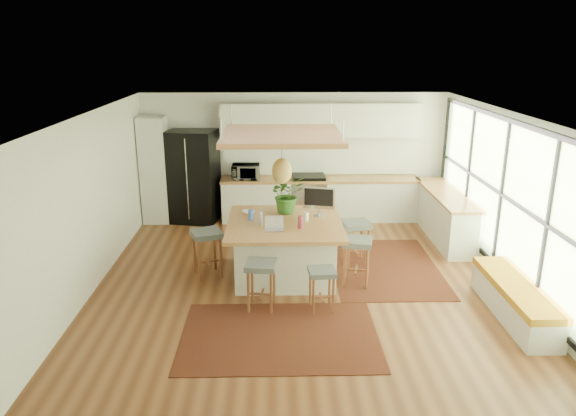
{
  "coord_description": "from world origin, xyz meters",
  "views": [
    {
      "loc": [
        -0.39,
        -7.9,
        3.73
      ],
      "look_at": [
        -0.2,
        0.5,
        1.1
      ],
      "focal_mm": 33.35,
      "sensor_mm": 36.0,
      "label": 1
    }
  ],
  "objects_px": {
    "fridge": "(194,179)",
    "monitor": "(319,201)",
    "stool_left_side": "(207,255)",
    "stool_near_left": "(261,286)",
    "stool_right_back": "(355,244)",
    "microwave": "(246,170)",
    "stool_right_front": "(356,263)",
    "laptop": "(274,223)",
    "island": "(285,249)",
    "stool_near_right": "(322,287)",
    "island_plant": "(287,198)"
  },
  "relations": [
    {
      "from": "stool_left_side",
      "to": "monitor",
      "type": "relative_size",
      "value": 1.45
    },
    {
      "from": "stool_near_right",
      "to": "microwave",
      "type": "bearing_deg",
      "value": 107.43
    },
    {
      "from": "stool_right_front",
      "to": "laptop",
      "type": "xyz_separation_m",
      "value": [
        -1.3,
        -0.02,
        0.7
      ]
    },
    {
      "from": "stool_near_right",
      "to": "stool_left_side",
      "type": "distance_m",
      "value": 2.17
    },
    {
      "from": "stool_right_back",
      "to": "laptop",
      "type": "xyz_separation_m",
      "value": [
        -1.4,
        -0.85,
        0.7
      ]
    },
    {
      "from": "stool_near_left",
      "to": "stool_near_right",
      "type": "height_order",
      "value": "stool_near_left"
    },
    {
      "from": "stool_right_back",
      "to": "microwave",
      "type": "distance_m",
      "value": 3.23
    },
    {
      "from": "monitor",
      "to": "microwave",
      "type": "distance_m",
      "value": 2.9
    },
    {
      "from": "fridge",
      "to": "monitor",
      "type": "bearing_deg",
      "value": -35.25
    },
    {
      "from": "island_plant",
      "to": "microwave",
      "type": "bearing_deg",
      "value": 109.36
    },
    {
      "from": "stool_near_right",
      "to": "stool_right_back",
      "type": "distance_m",
      "value": 1.84
    },
    {
      "from": "island",
      "to": "stool_near_right",
      "type": "relative_size",
      "value": 2.92
    },
    {
      "from": "stool_near_left",
      "to": "monitor",
      "type": "height_order",
      "value": "monitor"
    },
    {
      "from": "island",
      "to": "stool_right_front",
      "type": "relative_size",
      "value": 2.43
    },
    {
      "from": "monitor",
      "to": "island",
      "type": "bearing_deg",
      "value": -139.25
    },
    {
      "from": "fridge",
      "to": "monitor",
      "type": "relative_size",
      "value": 3.65
    },
    {
      "from": "stool_left_side",
      "to": "microwave",
      "type": "height_order",
      "value": "microwave"
    },
    {
      "from": "stool_near_left",
      "to": "island_plant",
      "type": "bearing_deg",
      "value": 76.35
    },
    {
      "from": "stool_near_right",
      "to": "stool_right_back",
      "type": "bearing_deg",
      "value": 66.78
    },
    {
      "from": "laptop",
      "to": "island_plant",
      "type": "relative_size",
      "value": 0.47
    },
    {
      "from": "island",
      "to": "laptop",
      "type": "bearing_deg",
      "value": -112.85
    },
    {
      "from": "island",
      "to": "island_plant",
      "type": "relative_size",
      "value": 2.87
    },
    {
      "from": "island",
      "to": "laptop",
      "type": "distance_m",
      "value": 0.72
    },
    {
      "from": "stool_near_left",
      "to": "microwave",
      "type": "bearing_deg",
      "value": 95.97
    },
    {
      "from": "island",
      "to": "stool_near_left",
      "type": "xyz_separation_m",
      "value": [
        -0.36,
        -1.17,
        -0.11
      ]
    },
    {
      "from": "stool_near_right",
      "to": "island_plant",
      "type": "bearing_deg",
      "value": 104.74
    },
    {
      "from": "microwave",
      "to": "stool_near_right",
      "type": "bearing_deg",
      "value": -70.57
    },
    {
      "from": "stool_right_back",
      "to": "island_plant",
      "type": "height_order",
      "value": "island_plant"
    },
    {
      "from": "island",
      "to": "fridge",
      "type": "bearing_deg",
      "value": 123.24
    },
    {
      "from": "monitor",
      "to": "fridge",
      "type": "bearing_deg",
      "value": 146.97
    },
    {
      "from": "stool_left_side",
      "to": "laptop",
      "type": "bearing_deg",
      "value": -19.51
    },
    {
      "from": "stool_near_right",
      "to": "microwave",
      "type": "distance_m",
      "value": 4.37
    },
    {
      "from": "fridge",
      "to": "monitor",
      "type": "xyz_separation_m",
      "value": [
        2.46,
        -2.58,
        0.26
      ]
    },
    {
      "from": "fridge",
      "to": "microwave",
      "type": "relative_size",
      "value": 3.46
    },
    {
      "from": "stool_right_back",
      "to": "stool_left_side",
      "type": "height_order",
      "value": "stool_left_side"
    },
    {
      "from": "stool_right_front",
      "to": "microwave",
      "type": "xyz_separation_m",
      "value": [
        -1.91,
        3.24,
        0.76
      ]
    },
    {
      "from": "stool_near_left",
      "to": "stool_right_front",
      "type": "distance_m",
      "value": 1.69
    },
    {
      "from": "stool_near_left",
      "to": "stool_left_side",
      "type": "distance_m",
      "value": 1.49
    },
    {
      "from": "microwave",
      "to": "fridge",
      "type": "bearing_deg",
      "value": -178.78
    },
    {
      "from": "stool_right_front",
      "to": "microwave",
      "type": "height_order",
      "value": "microwave"
    },
    {
      "from": "stool_near_right",
      "to": "island_plant",
      "type": "relative_size",
      "value": 0.98
    },
    {
      "from": "stool_right_front",
      "to": "monitor",
      "type": "relative_size",
      "value": 1.42
    },
    {
      "from": "stool_near_left",
      "to": "microwave",
      "type": "xyz_separation_m",
      "value": [
        -0.42,
        4.04,
        0.76
      ]
    },
    {
      "from": "stool_left_side",
      "to": "stool_near_left",
      "type": "bearing_deg",
      "value": -51.88
    },
    {
      "from": "fridge",
      "to": "stool_right_front",
      "type": "xyz_separation_m",
      "value": [
        3.02,
        -3.25,
        -0.57
      ]
    },
    {
      "from": "stool_right_front",
      "to": "laptop",
      "type": "relative_size",
      "value": 2.49
    },
    {
      "from": "island",
      "to": "stool_left_side",
      "type": "xyz_separation_m",
      "value": [
        -1.27,
        -0.0,
        -0.11
      ]
    },
    {
      "from": "stool_near_left",
      "to": "stool_right_front",
      "type": "height_order",
      "value": "stool_right_front"
    },
    {
      "from": "laptop",
      "to": "monitor",
      "type": "height_order",
      "value": "monitor"
    },
    {
      "from": "stool_near_left",
      "to": "stool_right_front",
      "type": "relative_size",
      "value": 0.95
    }
  ]
}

